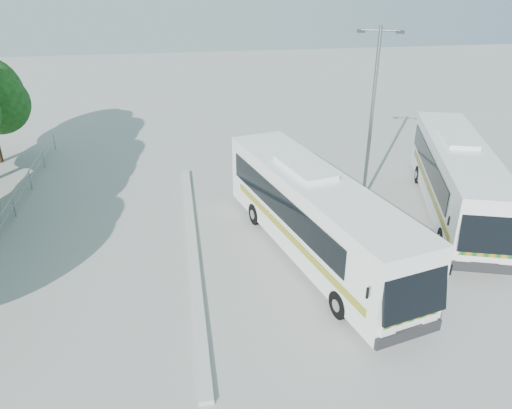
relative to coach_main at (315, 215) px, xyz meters
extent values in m
plane|color=gray|center=(-2.34, -0.73, -1.76)|extent=(100.00, 100.00, 0.00)
cube|color=#B2B2AD|center=(-4.64, 1.27, -1.68)|extent=(0.40, 16.00, 0.15)
cylinder|color=gray|center=(-12.34, 3.27, -1.21)|extent=(0.06, 22.00, 0.06)
cylinder|color=gray|center=(-12.34, 13.27, -1.26)|extent=(0.06, 0.06, 1.00)
cube|color=white|center=(-0.01, 0.03, 0.01)|extent=(5.00, 11.57, 2.88)
cube|color=black|center=(1.36, -5.50, 0.37)|extent=(2.21, 0.94, 1.83)
cube|color=black|center=(-1.31, 0.29, 0.37)|extent=(2.22, 8.81, 1.04)
cube|color=black|center=(1.02, 0.87, 0.37)|extent=(2.22, 8.81, 1.04)
cube|color=#0B521A|center=(-1.11, -0.53, -0.53)|extent=(2.38, 9.54, 0.26)
cylinder|color=black|center=(-0.16, -3.80, -1.29)|extent=(0.50, 0.98, 0.94)
cylinder|color=black|center=(1.91, -3.29, -1.29)|extent=(0.50, 0.98, 0.94)
cylinder|color=black|center=(-1.81, 2.89, -1.29)|extent=(0.50, 0.98, 0.94)
cylinder|color=black|center=(0.26, 3.40, -1.29)|extent=(0.50, 0.98, 0.94)
cube|color=silver|center=(7.22, 2.67, -0.04)|extent=(5.54, 11.16, 2.79)
cube|color=black|center=(5.53, -2.59, 0.30)|extent=(2.13, 1.04, 1.78)
cube|color=black|center=(6.28, 3.55, 0.30)|extent=(2.73, 8.39, 1.01)
cube|color=black|center=(8.50, 2.83, 0.30)|extent=(2.73, 8.39, 1.01)
cube|color=#0B511E|center=(6.03, 2.76, -0.57)|extent=(2.94, 9.08, 0.26)
cylinder|color=black|center=(5.14, -0.42, -1.30)|extent=(0.54, 0.96, 0.92)
cylinder|color=black|center=(7.11, -1.05, -1.30)|extent=(0.54, 0.96, 0.92)
cylinder|color=black|center=(7.19, 5.95, -1.30)|extent=(0.54, 0.96, 0.92)
cylinder|color=black|center=(9.16, 5.31, -1.30)|extent=(0.54, 0.96, 0.92)
cylinder|color=gray|center=(3.72, 4.56, 2.21)|extent=(0.20, 0.20, 7.94)
cylinder|color=gray|center=(3.72, 4.56, 5.98)|extent=(1.52, 0.62, 0.08)
cube|color=black|center=(2.97, 4.83, 5.93)|extent=(0.39, 0.29, 0.12)
cube|color=black|center=(4.47, 4.29, 5.93)|extent=(0.39, 0.29, 0.12)
camera|label=1|loc=(-4.86, -16.09, 8.57)|focal=35.00mm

